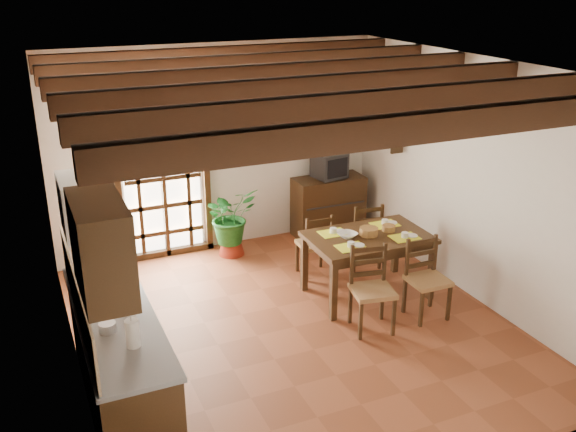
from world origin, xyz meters
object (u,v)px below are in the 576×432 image
chair_near_left (371,304)px  chair_far_left (314,255)px  chair_near_right (426,293)px  crt_tv (329,165)px  kitchen_counter (120,360)px  chair_far_right (363,246)px  sideboard (328,206)px  pendant_lamp (369,123)px  potted_plant (230,216)px  dining_table (368,243)px

chair_near_left → chair_far_left: (0.02, 1.44, -0.03)m
chair_near_right → crt_tv: (0.09, 2.59, 0.77)m
kitchen_counter → chair_far_right: bearing=26.0°
chair_far_left → sideboard: sideboard is taller
sideboard → pendant_lamp: (-0.44, -1.77, 1.64)m
chair_near_right → pendant_lamp: 2.00m
chair_near_left → kitchen_counter: bearing=-164.0°
chair_far_right → pendant_lamp: (-0.36, -0.61, 1.80)m
potted_plant → pendant_lamp: (1.11, -1.64, 1.51)m
chair_near_right → chair_far_right: (0.02, 1.44, -0.00)m
chair_near_right → chair_far_left: 1.60m
dining_table → potted_plant: potted_plant is taller
dining_table → chair_far_right: 0.89m
sideboard → crt_tv: (0.00, -0.01, 0.62)m
dining_table → chair_near_left: (-0.36, -0.71, -0.37)m
dining_table → chair_near_left: bearing=-115.9°
chair_near_left → crt_tv: crt_tv is taller
chair_near_left → sideboard: size_ratio=0.91×
dining_table → chair_near_right: bearing=-63.9°
dining_table → chair_far_right: size_ratio=1.59×
chair_far_left → potted_plant: bearing=-50.6°
kitchen_counter → dining_table: (3.07, 0.96, 0.19)m
chair_near_right → sideboard: size_ratio=0.89×
chair_far_right → dining_table: bearing=71.8°
chair_near_right → potted_plant: (-1.45, 2.47, 0.29)m
chair_near_left → chair_far_right: chair_near_left is taller
kitchen_counter → pendant_lamp: pendant_lamp is taller
crt_tv → pendant_lamp: (-0.44, -1.76, 1.02)m
chair_near_left → pendant_lamp: (0.36, 0.81, 1.79)m
crt_tv → potted_plant: size_ratio=0.24×
chair_near_right → chair_far_right: chair_near_right is taller
pendant_lamp → chair_near_left: bearing=-113.8°
chair_far_right → pendant_lamp: bearing=68.2°
chair_near_left → sideboard: (0.80, 2.58, 0.14)m
chair_far_right → sideboard: bearing=-85.3°
chair_near_left → potted_plant: 2.58m
chair_near_right → potted_plant: potted_plant is taller
kitchen_counter → chair_near_left: 2.72m
chair_near_right → pendant_lamp: pendant_lamp is taller
chair_near_left → pendant_lamp: size_ratio=1.11×
dining_table → chair_far_left: chair_far_left is taller
dining_table → sideboard: size_ratio=1.39×
pendant_lamp → potted_plant: bearing=124.0°
chair_near_left → chair_far_left: size_ratio=1.11×
dining_table → chair_near_left: size_ratio=1.52×
chair_near_left → potted_plant: bearing=117.8°
chair_far_right → pendant_lamp: 1.93m
dining_table → sideboard: bearing=77.7°
chair_far_left → sideboard: (0.78, 1.14, 0.17)m
kitchen_counter → chair_far_right: size_ratio=2.51×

